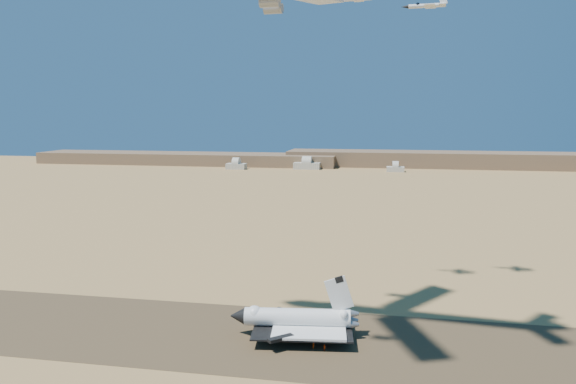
% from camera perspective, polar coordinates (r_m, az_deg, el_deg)
% --- Properties ---
extents(ground, '(1200.00, 1200.00, 0.00)m').
position_cam_1_polar(ground, '(168.31, -3.23, -14.53)').
color(ground, '#A27D48').
rests_on(ground, ground).
extents(runway, '(600.00, 50.00, 0.06)m').
position_cam_1_polar(runway, '(168.30, -3.23, -14.52)').
color(runway, '#4A3625').
rests_on(runway, ground).
extents(ridgeline, '(960.00, 90.00, 18.00)m').
position_cam_1_polar(ridgeline, '(680.97, 13.00, 3.07)').
color(ridgeline, brown).
rests_on(ridgeline, ground).
extents(hangars, '(200.50, 29.50, 30.00)m').
position_cam_1_polar(hangars, '(640.14, 1.50, 2.72)').
color(hangars, beige).
rests_on(hangars, ground).
extents(shuttle, '(37.58, 25.94, 18.46)m').
position_cam_1_polar(shuttle, '(167.24, 0.83, -12.84)').
color(shuttle, silver).
rests_on(shuttle, runway).
extents(crew_a, '(0.48, 0.67, 1.74)m').
position_cam_1_polar(crew_a, '(161.23, 2.64, -15.22)').
color(crew_a, '#E1480D').
rests_on(crew_a, runway).
extents(crew_b, '(0.91, 1.01, 1.81)m').
position_cam_1_polar(crew_b, '(160.50, 2.61, -15.32)').
color(crew_b, '#E1480D').
rests_on(crew_b, runway).
extents(crew_c, '(1.18, 1.06, 1.81)m').
position_cam_1_polar(crew_c, '(159.43, 3.73, -15.49)').
color(crew_c, '#E1480D').
rests_on(crew_c, runway).
extents(chase_jet_e, '(15.90, 8.73, 3.97)m').
position_cam_1_polar(chase_jet_e, '(212.00, 13.84, 17.91)').
color(chase_jet_e, silver).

